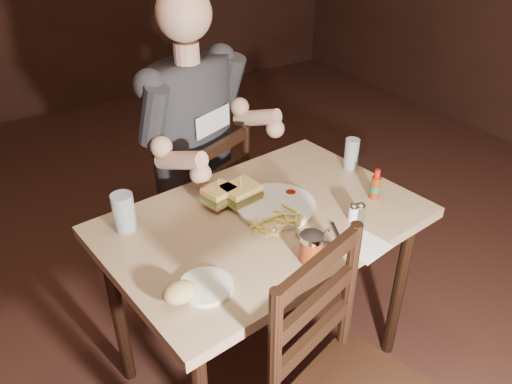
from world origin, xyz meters
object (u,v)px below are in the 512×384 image
chair_far (197,211)px  diner (198,112)px  glass_left (124,212)px  glass_right (351,154)px  hot_sauce (376,184)px  dinner_plate (276,207)px  syrup_dispenser (311,248)px  main_table (263,237)px  side_plate (206,288)px

chair_far → diner: (0.02, -0.05, 0.52)m
glass_left → glass_right: (0.94, -0.08, -0.00)m
glass_left → glass_right: bearing=-5.1°
chair_far → glass_right: glass_right is taller
chair_far → hot_sauce: hot_sauce is taller
dinner_plate → syrup_dispenser: size_ratio=2.90×
diner → glass_left: (-0.48, -0.38, -0.12)m
glass_left → main_table: bearing=-23.8°
main_table → hot_sauce: 0.47m
main_table → glass_left: glass_left is taller
main_table → side_plate: size_ratio=7.52×
syrup_dispenser → chair_far: bearing=81.9°
chair_far → dinner_plate: size_ratio=3.06×
hot_sauce → dinner_plate: bearing=158.6°
diner → hot_sauce: (0.38, -0.69, -0.13)m
side_plate → diner: bearing=64.0°
chair_far → dinner_plate: (0.05, -0.60, 0.34)m
hot_sauce → syrup_dispenser: hot_sauce is taller
main_table → dinner_plate: size_ratio=4.19×
diner → glass_left: bearing=-163.5°
hot_sauce → syrup_dispenser: size_ratio=1.24×
glass_left → syrup_dispenser: glass_left is taller
main_table → diner: bearing=85.9°
chair_far → dinner_plate: 0.69m
glass_left → syrup_dispenser: size_ratio=1.41×
main_table → diner: diner is taller
diner → dinner_plate: bearing=-109.0°
hot_sauce → side_plate: bearing=-172.2°
main_table → syrup_dispenser: 0.31m
chair_far → syrup_dispenser: chair_far is taller
hot_sauce → diner: bearing=119.1°
diner → dinner_plate: 0.58m
main_table → hot_sauce: bearing=-15.2°
hot_sauce → side_plate: hot_sauce is taller
glass_right → chair_far: bearing=133.2°
glass_left → glass_right: 0.95m
diner → side_plate: bearing=-137.9°
diner → hot_sauce: bearing=-82.9°
diner → side_plate: diner is taller
dinner_plate → glass_left: 0.54m
main_table → syrup_dispenser: size_ratio=12.15×
main_table → glass_right: (0.50, 0.11, 0.16)m
main_table → chair_far: 0.67m
main_table → dinner_plate: 0.12m
main_table → dinner_plate: (0.07, 0.02, 0.10)m
main_table → side_plate: (-0.35, -0.22, 0.10)m
glass_right → syrup_dispenser: bearing=-142.7°
glass_right → dinner_plate: bearing=-168.8°
glass_right → hot_sauce: (-0.08, -0.23, -0.01)m
main_table → side_plate: 0.42m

